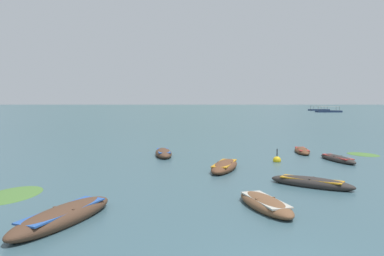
% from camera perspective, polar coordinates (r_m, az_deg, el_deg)
% --- Properties ---
extents(ground_plane, '(6000.00, 6000.00, 0.00)m').
position_cam_1_polar(ground_plane, '(1506.12, -5.59, 3.79)').
color(ground_plane, '#385660').
extents(mountain_1, '(1373.44, 1373.44, 496.57)m').
position_cam_1_polar(mountain_1, '(2126.03, -15.61, 10.41)').
color(mountain_1, '#4C5B56').
rests_on(mountain_1, ground).
extents(mountain_2, '(1458.52, 1458.52, 487.35)m').
position_cam_1_polar(mountain_2, '(1960.37, -0.68, 10.98)').
color(mountain_2, '#56665B').
rests_on(mountain_2, ground).
extents(mountain_3, '(1568.90, 1568.90, 473.16)m').
position_cam_1_polar(mountain_3, '(2678.51, 21.88, 8.65)').
color(mountain_3, '#4C5B56').
rests_on(mountain_3, ground).
extents(rowboat_1, '(2.60, 3.99, 0.61)m').
position_cam_1_polar(rowboat_1, '(19.60, 5.20, -6.10)').
color(rowboat_1, brown).
rests_on(rowboat_1, ground).
extents(rowboat_2, '(1.27, 3.62, 0.62)m').
position_cam_1_polar(rowboat_2, '(24.62, -4.56, -4.03)').
color(rowboat_2, '#4C3323').
rests_on(rowboat_2, ground).
extents(rowboat_3, '(1.19, 3.52, 0.46)m').
position_cam_1_polar(rowboat_3, '(24.16, 22.20, -4.57)').
color(rowboat_3, '#2D2826').
rests_on(rowboat_3, ground).
extents(rowboat_4, '(3.35, 3.05, 0.52)m').
position_cam_1_polar(rowboat_4, '(16.52, 18.49, -8.27)').
color(rowboat_4, '#2D2826').
rests_on(rowboat_4, ground).
extents(rowboat_5, '(2.95, 4.28, 0.64)m').
position_cam_1_polar(rowboat_5, '(11.80, -19.76, -13.06)').
color(rowboat_5, '#4C3323').
rests_on(rowboat_5, ground).
extents(rowboat_6, '(1.65, 3.46, 0.48)m').
position_cam_1_polar(rowboat_6, '(27.31, 17.13, -3.49)').
color(rowboat_6, brown).
rests_on(rowboat_6, ground).
extents(rowboat_7, '(1.68, 3.34, 0.51)m').
position_cam_1_polar(rowboat_7, '(12.79, 11.59, -11.76)').
color(rowboat_7, brown).
rests_on(rowboat_7, ground).
extents(ferry_0, '(10.03, 4.21, 2.54)m').
position_cam_1_polar(ferry_0, '(155.48, 20.94, 2.52)').
color(ferry_0, navy).
rests_on(ferry_0, ground).
extents(ferry_2, '(10.18, 4.91, 2.54)m').
position_cam_1_polar(ferry_2, '(189.35, 19.58, 2.76)').
color(ferry_2, navy).
rests_on(ferry_2, ground).
extents(mooring_buoy, '(0.49, 0.49, 0.96)m').
position_cam_1_polar(mooring_buoy, '(22.75, 13.39, -5.01)').
color(mooring_buoy, yellow).
rests_on(mooring_buoy, ground).
extents(weed_patch_0, '(2.42, 2.83, 0.14)m').
position_cam_1_polar(weed_patch_0, '(27.98, 25.60, -3.85)').
color(weed_patch_0, '#477033').
rests_on(weed_patch_0, ground).
extents(weed_patch_1, '(2.65, 3.47, 0.14)m').
position_cam_1_polar(weed_patch_1, '(15.96, -26.85, -9.54)').
color(weed_patch_1, '#477033').
rests_on(weed_patch_1, ground).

